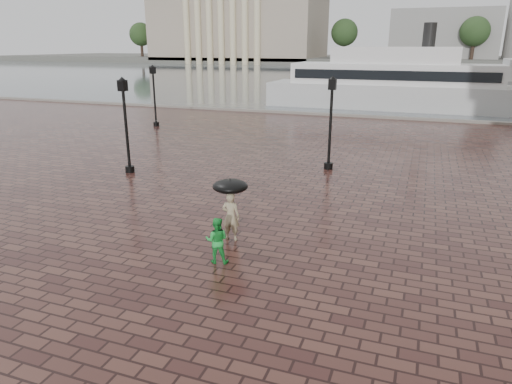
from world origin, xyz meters
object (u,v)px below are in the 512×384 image
ferry_near (393,83)px  child_pedestrian (217,240)px  adult_pedestrian (231,216)px  street_lamps (197,111)px

ferry_near → child_pedestrian: bearing=-92.1°
adult_pedestrian → street_lamps: bearing=-63.1°
street_lamps → adult_pedestrian: size_ratio=9.74×
adult_pedestrian → ferry_near: 34.95m
adult_pedestrian → child_pedestrian: adult_pedestrian is taller
street_lamps → ferry_near: 25.39m
street_lamps → adult_pedestrian: 13.17m
child_pedestrian → street_lamps: bearing=-76.3°
adult_pedestrian → ferry_near: bearing=-98.4°
street_lamps → ferry_near: bearing=69.1°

